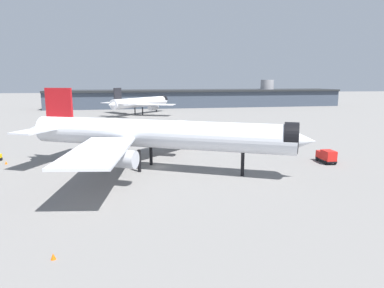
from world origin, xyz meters
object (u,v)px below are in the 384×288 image
(traffic_cone_near_nose, at_px, (53,256))
(traffic_cone_wingtip, at_px, (6,163))
(airliner_near_gate, at_px, (155,134))
(service_truck_front, at_px, (326,156))
(airliner_far_taxiway, at_px, (141,102))

(traffic_cone_near_nose, bearing_deg, traffic_cone_wingtip, 115.37)
(traffic_cone_near_nose, bearing_deg, airliner_near_gate, 71.45)
(service_truck_front, xyz_separation_m, traffic_cone_near_nose, (-50.75, -36.02, -1.24))
(service_truck_front, xyz_separation_m, traffic_cone_wingtip, (-71.87, 8.50, -1.24))
(traffic_cone_near_nose, relative_size, traffic_cone_wingtip, 0.99)
(airliner_far_taxiway, bearing_deg, service_truck_front, -122.02)
(traffic_cone_near_nose, bearing_deg, service_truck_front, 35.37)
(airliner_near_gate, distance_m, airliner_far_taxiway, 119.35)
(airliner_near_gate, relative_size, traffic_cone_near_nose, 85.23)
(airliner_far_taxiway, xyz_separation_m, service_truck_front, (42.69, -119.01, -4.89))
(service_truck_front, height_order, traffic_cone_wingtip, service_truck_front)
(service_truck_front, height_order, traffic_cone_near_nose, service_truck_front)
(airliner_far_taxiway, height_order, traffic_cone_near_nose, airliner_far_taxiway)
(service_truck_front, bearing_deg, airliner_near_gate, 90.21)
(traffic_cone_near_nose, distance_m, traffic_cone_wingtip, 49.28)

